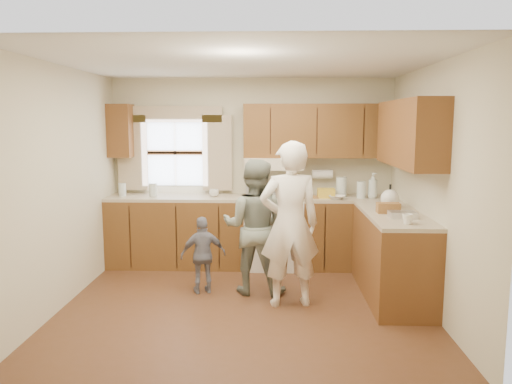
{
  "coord_description": "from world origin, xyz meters",
  "views": [
    {
      "loc": [
        0.29,
        -5.06,
        1.93
      ],
      "look_at": [
        0.1,
        0.4,
        1.15
      ],
      "focal_mm": 35.0,
      "sensor_mm": 36.0,
      "label": 1
    }
  ],
  "objects_px": {
    "stove": "(274,232)",
    "woman_right": "(254,227)",
    "child": "(203,255)",
    "woman_left": "(290,224)"
  },
  "relations": [
    {
      "from": "woman_left",
      "to": "woman_right",
      "type": "bearing_deg",
      "value": -54.14
    },
    {
      "from": "stove",
      "to": "child",
      "type": "height_order",
      "value": "stove"
    },
    {
      "from": "stove",
      "to": "child",
      "type": "bearing_deg",
      "value": -126.46
    },
    {
      "from": "stove",
      "to": "woman_right",
      "type": "height_order",
      "value": "woman_right"
    },
    {
      "from": "woman_right",
      "to": "child",
      "type": "relative_size",
      "value": 1.73
    },
    {
      "from": "stove",
      "to": "woman_left",
      "type": "relative_size",
      "value": 0.62
    },
    {
      "from": "child",
      "to": "woman_left",
      "type": "bearing_deg",
      "value": 143.28
    },
    {
      "from": "woman_right",
      "to": "child",
      "type": "bearing_deg",
      "value": 14.0
    },
    {
      "from": "stove",
      "to": "woman_right",
      "type": "relative_size",
      "value": 0.71
    },
    {
      "from": "woman_left",
      "to": "woman_right",
      "type": "height_order",
      "value": "woman_left"
    }
  ]
}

